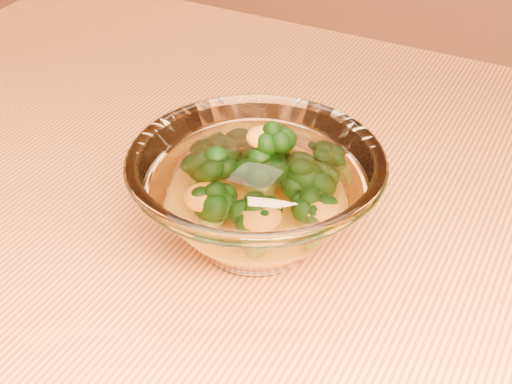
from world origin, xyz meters
TOP-DOWN VIEW (x-y plane):
  - table at (0.00, 0.00)m, footprint 1.20×0.80m
  - glass_bowl at (-0.09, 0.01)m, footprint 0.18×0.18m
  - cheese_sauce at (-0.09, 0.01)m, footprint 0.09×0.09m
  - broccoli_heap at (-0.10, 0.02)m, footprint 0.12×0.12m

SIDE VIEW (x-z plane):
  - table at x=0.00m, z-range 0.28..1.03m
  - cheese_sauce at x=-0.09m, z-range 0.76..0.79m
  - glass_bowl at x=-0.09m, z-range 0.75..0.83m
  - broccoli_heap at x=-0.10m, z-range 0.77..0.84m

